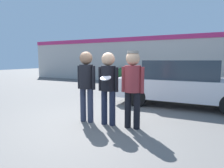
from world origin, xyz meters
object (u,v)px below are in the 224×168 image
(person_left, at_px, (86,80))
(parked_car_near, at_px, (183,83))
(shrub, at_px, (122,75))
(person_right, at_px, (133,82))
(person_middle_with_frisbee, at_px, (108,82))

(person_left, bearing_deg, parked_car_near, 57.42)
(parked_car_near, bearing_deg, shrub, 129.65)
(person_left, height_order, parked_car_near, person_left)
(person_right, height_order, parked_car_near, person_right)
(person_left, relative_size, shrub, 1.68)
(person_right, relative_size, shrub, 1.68)
(parked_car_near, distance_m, shrub, 7.52)
(person_left, relative_size, person_middle_with_frisbee, 1.02)
(person_left, relative_size, parked_car_near, 0.40)
(person_middle_with_frisbee, height_order, parked_car_near, person_middle_with_frisbee)
(shrub, bearing_deg, person_left, -72.27)
(person_middle_with_frisbee, bearing_deg, person_left, -178.28)
(person_left, bearing_deg, person_right, 2.13)
(person_right, xyz_separation_m, parked_car_near, (0.74, 3.03, -0.31))
(person_left, height_order, person_middle_with_frisbee, person_left)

